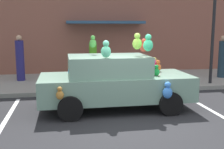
{
  "coord_description": "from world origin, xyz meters",
  "views": [
    {
      "loc": [
        -1.66,
        -6.52,
        2.34
      ],
      "look_at": [
        -0.2,
        1.82,
        0.9
      ],
      "focal_mm": 44.94,
      "sensor_mm": 36.0,
      "label": 1
    }
  ],
  "objects": [
    {
      "name": "plush_covered_car",
      "position": [
        -0.24,
        1.21,
        0.81
      ],
      "size": [
        4.27,
        2.07,
        2.18
      ],
      "color": "gray",
      "rests_on": "ground"
    },
    {
      "name": "teddy_bear_on_sidewalk",
      "position": [
        -1.06,
        3.47,
        0.53
      ],
      "size": [
        0.43,
        0.36,
        0.81
      ],
      "color": "#9E723D",
      "rests_on": "sidewalk"
    },
    {
      "name": "pedestrian_by_lamp",
      "position": [
        -3.41,
        5.39,
        1.03
      ],
      "size": [
        0.34,
        0.34,
        1.87
      ],
      "color": "navy",
      "rests_on": "sidewalk"
    },
    {
      "name": "pedestrian_walking_past",
      "position": [
        -0.34,
        6.02,
        0.92
      ],
      "size": [
        0.34,
        0.34,
        1.67
      ],
      "color": "#4FB023",
      "rests_on": "sidewalk"
    },
    {
      "name": "ground_plane",
      "position": [
        0.0,
        0.0,
        0.0
      ],
      "size": [
        60.0,
        60.0,
        0.0
      ],
      "primitive_type": "plane",
      "color": "#262628"
    },
    {
      "name": "sidewalk",
      "position": [
        0.0,
        5.0,
        0.07
      ],
      "size": [
        24.0,
        4.0,
        0.15
      ],
      "primitive_type": "cube",
      "color": "gray",
      "rests_on": "ground"
    },
    {
      "name": "parking_stripe_front",
      "position": [
        2.43,
        1.0,
        0.0
      ],
      "size": [
        0.12,
        3.6,
        0.01
      ],
      "primitive_type": "cube",
      "color": "silver",
      "rests_on": "ground"
    },
    {
      "name": "pedestrian_near_shopfront",
      "position": [
        5.19,
        4.64,
        1.01
      ],
      "size": [
        0.34,
        0.34,
        1.83
      ],
      "color": "#203645",
      "rests_on": "sidewalk"
    },
    {
      "name": "parking_stripe_rear",
      "position": [
        -3.14,
        1.0,
        0.0
      ],
      "size": [
        0.12,
        3.6,
        0.01
      ],
      "primitive_type": "cube",
      "color": "silver",
      "rests_on": "ground"
    },
    {
      "name": "storefront_building",
      "position": [
        0.0,
        7.14,
        3.19
      ],
      "size": [
        24.0,
        1.25,
        6.4
      ],
      "color": "brown",
      "rests_on": "ground"
    },
    {
      "name": "street_lamp_post",
      "position": [
        4.03,
        3.5,
        2.61
      ],
      "size": [
        0.28,
        0.28,
        4.04
      ],
      "color": "black",
      "rests_on": "sidewalk"
    }
  ]
}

